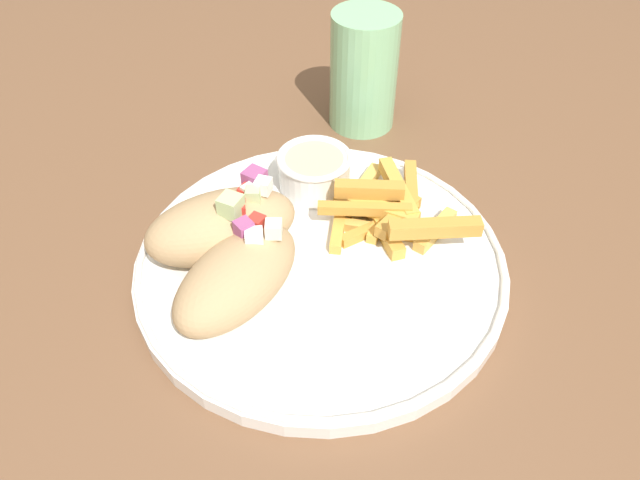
{
  "coord_description": "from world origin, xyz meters",
  "views": [
    {
      "loc": [
        -0.07,
        -0.36,
        1.13
      ],
      "look_at": [
        0.02,
        0.0,
        0.77
      ],
      "focal_mm": 35.0,
      "sensor_mm": 36.0,
      "label": 1
    }
  ],
  "objects_px": {
    "sauce_ramekin": "(314,170)",
    "water_glass": "(363,76)",
    "plate": "(320,260)",
    "pita_sandwich_near": "(237,277)",
    "fries_pile": "(387,211)",
    "pita_sandwich_far": "(222,225)"
  },
  "relations": [
    {
      "from": "pita_sandwich_far",
      "to": "fries_pile",
      "type": "relative_size",
      "value": 1.03
    },
    {
      "from": "fries_pile",
      "to": "sauce_ramekin",
      "type": "height_order",
      "value": "same"
    },
    {
      "from": "sauce_ramekin",
      "to": "water_glass",
      "type": "bearing_deg",
      "value": 55.29
    },
    {
      "from": "plate",
      "to": "water_glass",
      "type": "distance_m",
      "value": 0.24
    },
    {
      "from": "sauce_ramekin",
      "to": "water_glass",
      "type": "distance_m",
      "value": 0.14
    },
    {
      "from": "pita_sandwich_far",
      "to": "fries_pile",
      "type": "bearing_deg",
      "value": -8.76
    },
    {
      "from": "pita_sandwich_near",
      "to": "pita_sandwich_far",
      "type": "distance_m",
      "value": 0.06
    },
    {
      "from": "pita_sandwich_far",
      "to": "sauce_ramekin",
      "type": "height_order",
      "value": "pita_sandwich_far"
    },
    {
      "from": "fries_pile",
      "to": "sauce_ramekin",
      "type": "distance_m",
      "value": 0.08
    },
    {
      "from": "water_glass",
      "to": "plate",
      "type": "bearing_deg",
      "value": -114.99
    },
    {
      "from": "pita_sandwich_far",
      "to": "fries_pile",
      "type": "height_order",
      "value": "pita_sandwich_far"
    },
    {
      "from": "pita_sandwich_near",
      "to": "fries_pile",
      "type": "bearing_deg",
      "value": -20.88
    },
    {
      "from": "water_glass",
      "to": "pita_sandwich_near",
      "type": "bearing_deg",
      "value": -125.53
    },
    {
      "from": "sauce_ramekin",
      "to": "fries_pile",
      "type": "bearing_deg",
      "value": -51.27
    },
    {
      "from": "plate",
      "to": "pita_sandwich_near",
      "type": "relative_size",
      "value": 2.29
    },
    {
      "from": "sauce_ramekin",
      "to": "water_glass",
      "type": "relative_size",
      "value": 0.56
    },
    {
      "from": "pita_sandwich_near",
      "to": "pita_sandwich_far",
      "type": "relative_size",
      "value": 1.0
    },
    {
      "from": "sauce_ramekin",
      "to": "plate",
      "type": "bearing_deg",
      "value": -100.14
    },
    {
      "from": "water_glass",
      "to": "sauce_ramekin",
      "type": "bearing_deg",
      "value": -124.71
    },
    {
      "from": "pita_sandwich_near",
      "to": "plate",
      "type": "bearing_deg",
      "value": -20.98
    },
    {
      "from": "plate",
      "to": "water_glass",
      "type": "xyz_separation_m",
      "value": [
        0.1,
        0.21,
        0.05
      ]
    },
    {
      "from": "plate",
      "to": "pita_sandwich_near",
      "type": "distance_m",
      "value": 0.08
    }
  ]
}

